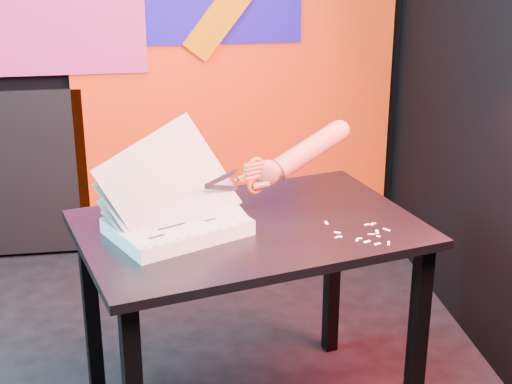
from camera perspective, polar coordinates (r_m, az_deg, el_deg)
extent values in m
cube|color=#F4320C|center=(3.93, -1.55, 7.55)|extent=(1.60, 0.02, 1.60)
cube|color=black|center=(2.85, -11.85, -8.86)|extent=(0.06, 0.06, 0.72)
cube|color=black|center=(2.69, 11.64, -10.78)|extent=(0.06, 0.06, 0.72)
cube|color=black|center=(3.13, 5.57, -5.65)|extent=(0.06, 0.06, 0.72)
cube|color=black|center=(2.54, -0.51, -2.71)|extent=(1.22, 0.96, 0.03)
cube|color=beige|center=(2.48, -5.74, -2.52)|extent=(0.48, 0.43, 0.05)
cube|color=white|center=(2.47, -5.76, -2.00)|extent=(0.48, 0.43, 0.00)
cube|color=white|center=(2.46, -5.76, -1.90)|extent=(0.47, 0.41, 0.12)
cube|color=white|center=(2.47, -6.03, -1.27)|extent=(0.48, 0.39, 0.21)
cube|color=white|center=(2.46, -6.32, -0.14)|extent=(0.47, 0.34, 0.29)
cube|color=white|center=(2.46, -6.61, 0.95)|extent=(0.45, 0.30, 0.35)
cylinder|color=#27282E|center=(2.28, -8.12, -4.03)|extent=(0.01, 0.01, 0.00)
cylinder|color=#27282E|center=(2.30, -7.31, -3.83)|extent=(0.01, 0.01, 0.00)
cylinder|color=#27282E|center=(2.31, -6.52, -3.62)|extent=(0.01, 0.01, 0.00)
cylinder|color=#27282E|center=(2.33, -5.73, -3.42)|extent=(0.01, 0.01, 0.00)
cylinder|color=#27282E|center=(2.34, -4.96, -3.23)|extent=(0.01, 0.01, 0.00)
cylinder|color=#27282E|center=(2.36, -4.20, -3.03)|extent=(0.01, 0.01, 0.00)
cylinder|color=#27282E|center=(2.37, -3.45, -2.84)|extent=(0.01, 0.01, 0.00)
cylinder|color=#27282E|center=(2.39, -2.70, -2.65)|extent=(0.01, 0.01, 0.00)
cylinder|color=#27282E|center=(2.41, -1.97, -2.46)|extent=(0.01, 0.01, 0.00)
cylinder|color=#27282E|center=(2.43, -1.25, -2.27)|extent=(0.01, 0.01, 0.00)
cylinder|color=#27282E|center=(2.44, -0.54, -2.09)|extent=(0.01, 0.01, 0.00)
cylinder|color=#27282E|center=(2.51, -10.84, -1.87)|extent=(0.01, 0.01, 0.00)
cylinder|color=#27282E|center=(2.52, -10.09, -1.70)|extent=(0.01, 0.01, 0.00)
cylinder|color=#27282E|center=(2.53, -9.35, -1.53)|extent=(0.01, 0.01, 0.00)
cylinder|color=#27282E|center=(2.55, -8.62, -1.36)|extent=(0.01, 0.01, 0.00)
cylinder|color=#27282E|center=(2.56, -7.90, -1.19)|extent=(0.01, 0.01, 0.00)
cylinder|color=#27282E|center=(2.58, -7.19, -1.02)|extent=(0.01, 0.01, 0.00)
cylinder|color=#27282E|center=(2.59, -6.48, -0.86)|extent=(0.01, 0.01, 0.00)
cylinder|color=#27282E|center=(2.61, -5.78, -0.70)|extent=(0.01, 0.01, 0.00)
cylinder|color=#27282E|center=(2.62, -5.09, -0.54)|extent=(0.01, 0.01, 0.00)
cylinder|color=#27282E|center=(2.64, -4.41, -0.38)|extent=(0.01, 0.01, 0.00)
cylinder|color=#27282E|center=(2.65, -3.74, -0.22)|extent=(0.01, 0.01, 0.00)
cube|color=black|center=(2.47, -8.25, -2.05)|extent=(0.07, 0.04, 0.00)
cube|color=black|center=(2.50, -5.68, -1.64)|extent=(0.05, 0.03, 0.00)
cube|color=black|center=(2.41, -6.15, -2.50)|extent=(0.09, 0.05, 0.00)
cube|color=black|center=(2.45, -3.35, -2.03)|extent=(0.04, 0.03, 0.00)
cube|color=black|center=(2.35, -7.24, -3.22)|extent=(0.05, 0.03, 0.00)
cube|color=#B8BAC5|center=(2.49, -2.57, 0.98)|extent=(0.11, 0.05, 0.05)
cube|color=#B8BAC5|center=(2.50, -2.56, 0.33)|extent=(0.11, 0.05, 0.05)
cylinder|color=#B8BAC5|center=(2.53, -1.38, 0.90)|extent=(0.02, 0.02, 0.01)
cube|color=red|center=(2.54, -0.96, 0.86)|extent=(0.05, 0.03, 0.02)
cube|color=red|center=(2.54, -0.96, 1.13)|extent=(0.05, 0.03, 0.02)
torus|color=red|center=(2.55, -0.01, 1.85)|extent=(0.07, 0.04, 0.06)
torus|color=red|center=(2.57, -0.01, 0.54)|extent=(0.07, 0.04, 0.06)
ellipsoid|color=brown|center=(2.58, 0.84, 1.37)|extent=(0.09, 0.05, 0.09)
cylinder|color=brown|center=(2.56, -0.01, 1.12)|extent=(0.07, 0.04, 0.02)
cylinder|color=brown|center=(2.56, -0.01, 1.46)|extent=(0.06, 0.04, 0.02)
cylinder|color=brown|center=(2.55, -0.01, 1.77)|extent=(0.06, 0.04, 0.02)
cylinder|color=brown|center=(2.55, -0.01, 2.04)|extent=(0.05, 0.04, 0.02)
cylinder|color=brown|center=(2.57, 0.37, 0.49)|extent=(0.06, 0.03, 0.03)
cylinder|color=brown|center=(2.61, 1.64, 1.62)|extent=(0.07, 0.08, 0.06)
cylinder|color=brown|center=(2.66, 3.92, 3.10)|extent=(0.29, 0.18, 0.17)
sphere|color=brown|center=(2.72, 6.11, 4.51)|extent=(0.07, 0.07, 0.07)
cube|color=white|center=(2.57, 8.54, -2.26)|extent=(0.02, 0.01, 0.00)
cube|color=white|center=(2.49, 8.39, -3.05)|extent=(0.02, 0.01, 0.00)
cube|color=white|center=(2.46, 7.53, -3.37)|extent=(0.02, 0.01, 0.00)
cube|color=white|center=(2.48, 8.89, -3.20)|extent=(0.01, 0.01, 0.00)
cube|color=white|center=(2.57, 8.52, -2.31)|extent=(0.02, 0.02, 0.00)
cube|color=white|center=(2.53, 9.48, -2.71)|extent=(0.02, 0.02, 0.00)
cube|color=white|center=(2.44, 9.62, -3.70)|extent=(0.02, 0.03, 0.00)
cube|color=white|center=(2.56, 8.07, -2.36)|extent=(0.02, 0.01, 0.00)
cube|color=white|center=(2.49, 5.94, -2.94)|extent=(0.02, 0.02, 0.00)
cube|color=white|center=(2.46, 6.14, -3.25)|extent=(0.01, 0.01, 0.00)
cube|color=white|center=(2.56, 5.14, -2.25)|extent=(0.01, 0.02, 0.00)
cube|color=white|center=(2.43, 8.83, -3.75)|extent=(0.02, 0.02, 0.00)
cube|color=white|center=(2.44, 8.08, -3.59)|extent=(0.03, 0.02, 0.00)
cube|color=white|center=(2.46, 5.91, -3.28)|extent=(0.02, 0.02, 0.00)
cube|color=white|center=(2.51, 8.79, -2.88)|extent=(0.01, 0.03, 0.00)
cube|color=white|center=(2.44, 7.35, -3.51)|extent=(0.01, 0.02, 0.00)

